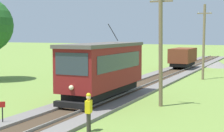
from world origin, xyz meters
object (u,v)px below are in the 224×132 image
Objects in this scene: utility_pole_mid at (204,41)px; track_worker at (89,110)px; gravel_pile at (218,64)px; red_tram at (103,68)px; trackside_signal_marker at (2,112)px; utility_pole_near_tram at (161,46)px; freight_car at (183,57)px.

utility_pole_mid is 4.05× the size of track_worker.
utility_pole_mid reaches higher than gravel_pile.
red_tram is 8.08m from trackside_signal_marker.
track_worker is at bearing -101.26° from utility_pole_near_tram.
red_tram is 1.18× the size of utility_pole_mid.
red_tram reaches higher than gravel_pile.
freight_car is at bearing 86.87° from trackside_signal_marker.
red_tram is 1.64× the size of freight_car.
utility_pole_mid is 2.30× the size of gravel_pile.
utility_pole_mid is at bearing -88.10° from gravel_pile.
red_tram is at bearing 78.02° from trackside_signal_marker.
trackside_signal_marker is (-1.64, -30.10, -0.89)m from freight_car.
freight_car is at bearing 100.02° from utility_pole_near_tram.
freight_car is at bearing 115.44° from utility_pole_mid.
trackside_signal_marker is 4.39m from track_worker.
gravel_pile is (-0.44, 13.21, -3.31)m from utility_pole_mid.
freight_car is (-0.00, 22.34, -0.64)m from red_tram.
red_tram is 14.58m from utility_pole_mid.
utility_pole_mid is 22.63m from trackside_signal_marker.
gravel_pile is (3.55, 27.15, -1.79)m from red_tram.
utility_pole_mid is 6.13× the size of trackside_signal_marker.
freight_car is 4.41× the size of trackside_signal_marker.
utility_pole_mid is (3.99, 13.94, 1.52)m from red_tram.
utility_pole_near_tram reaches higher than gravel_pile.
track_worker is at bearing -69.09° from red_tram.
track_worker reaches higher than gravel_pile.
track_worker is at bearing 10.56° from trackside_signal_marker.
trackside_signal_marker is at bearing -126.95° from utility_pole_near_tram.
utility_pole_near_tram is 27.62m from gravel_pile.
track_worker is (-1.33, -20.90, -2.73)m from utility_pole_mid.
utility_pole_mid reaches higher than trackside_signal_marker.
red_tram is 7.55m from track_worker.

